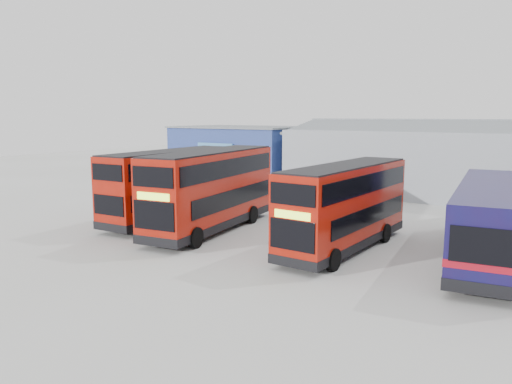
# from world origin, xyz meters

# --- Properties ---
(ground_plane) EXTENTS (120.00, 120.00, 0.00)m
(ground_plane) POSITION_xyz_m (0.00, 0.00, 0.00)
(ground_plane) COLOR #ABABA5
(ground_plane) RESTS_ON ground
(office_block) EXTENTS (12.30, 8.32, 5.12)m
(office_block) POSITION_xyz_m (-14.00, 17.99, 2.58)
(office_block) COLOR navy
(office_block) RESTS_ON ground
(maintenance_shed) EXTENTS (30.50, 12.00, 5.89)m
(maintenance_shed) POSITION_xyz_m (8.00, 20.00, 2.60)
(maintenance_shed) COLOR #8F949C
(maintenance_shed) RESTS_ON ground
(double_decker_left) EXTENTS (3.08, 9.99, 4.16)m
(double_decker_left) POSITION_xyz_m (-6.23, 0.06, 2.07)
(double_decker_left) COLOR #A21509
(double_decker_left) RESTS_ON ground
(double_decker_centre) EXTENTS (3.98, 10.48, 4.34)m
(double_decker_centre) POSITION_xyz_m (-2.57, -0.63, 2.16)
(double_decker_centre) COLOR #A21509
(double_decker_centre) RESTS_ON ground
(double_decker_right) EXTENTS (2.57, 9.47, 3.98)m
(double_decker_right) POSITION_xyz_m (4.99, -0.18, 1.98)
(double_decker_right) COLOR #A21509
(double_decker_right) RESTS_ON ground
(single_decker_blue) EXTENTS (4.45, 12.45, 3.31)m
(single_decker_blue) POSITION_xyz_m (10.95, 1.82, 1.64)
(single_decker_blue) COLOR #0E0E3F
(single_decker_blue) RESTS_ON ground
(panel_van) EXTENTS (2.97, 5.87, 2.46)m
(panel_van) POSITION_xyz_m (-16.84, 11.56, 1.38)
(panel_van) COLOR silver
(panel_van) RESTS_ON ground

